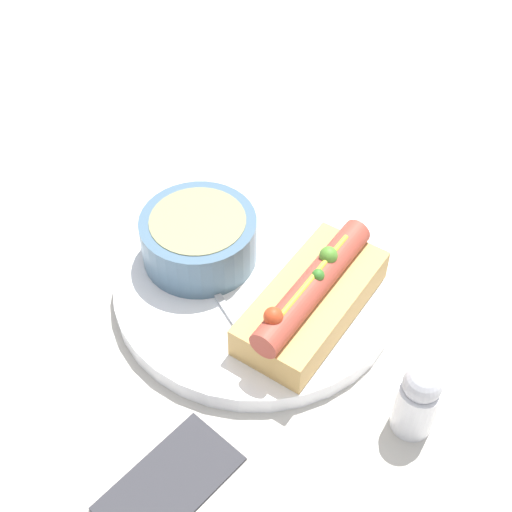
% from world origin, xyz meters
% --- Properties ---
extents(ground_plane, '(4.00, 4.00, 0.00)m').
position_xyz_m(ground_plane, '(0.00, 0.00, 0.00)').
color(ground_plane, '#BCB7AD').
extents(dinner_plate, '(0.28, 0.28, 0.02)m').
position_xyz_m(dinner_plate, '(0.00, 0.00, 0.01)').
color(dinner_plate, white).
rests_on(dinner_plate, ground_plane).
extents(hot_dog, '(0.17, 0.12, 0.06)m').
position_xyz_m(hot_dog, '(0.01, -0.07, 0.04)').
color(hot_dog, tan).
rests_on(hot_dog, dinner_plate).
extents(soup_bowl, '(0.11, 0.11, 0.05)m').
position_xyz_m(soup_bowl, '(-0.03, 0.06, 0.05)').
color(soup_bowl, slate).
rests_on(soup_bowl, dinner_plate).
extents(spoon, '(0.04, 0.14, 0.01)m').
position_xyz_m(spoon, '(-0.04, 0.02, 0.02)').
color(spoon, '#B7B7BC').
rests_on(spoon, dinner_plate).
extents(napkin, '(0.12, 0.08, 0.01)m').
position_xyz_m(napkin, '(-0.18, -0.11, 0.00)').
color(napkin, '#333338').
rests_on(napkin, ground_plane).
extents(salt_shaker, '(0.04, 0.04, 0.08)m').
position_xyz_m(salt_shaker, '(0.01, -0.20, 0.04)').
color(salt_shaker, silver).
rests_on(salt_shaker, ground_plane).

